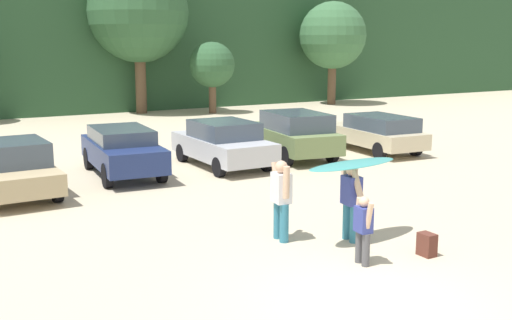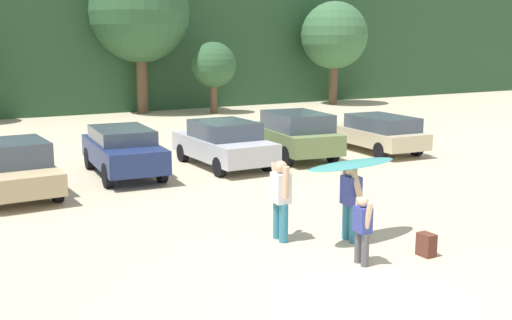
# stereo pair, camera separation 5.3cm
# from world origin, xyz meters

# --- Properties ---
(ground_plane) EXTENTS (120.00, 120.00, 0.00)m
(ground_plane) POSITION_xyz_m (0.00, 0.00, 0.00)
(ground_plane) COLOR #C1B293
(hillside_ridge) EXTENTS (108.00, 12.00, 7.81)m
(hillside_ridge) POSITION_xyz_m (0.00, 34.20, 3.91)
(hillside_ridge) COLOR #284C2D
(hillside_ridge) RESTS_ON ground_plane
(tree_far_left) EXTENTS (5.71, 5.71, 8.61)m
(tree_far_left) POSITION_xyz_m (5.96, 27.31, 5.73)
(tree_far_left) COLOR brown
(tree_far_left) RESTS_ON ground_plane
(tree_right) EXTENTS (2.61, 2.61, 4.11)m
(tree_right) POSITION_xyz_m (9.53, 25.21, 2.77)
(tree_right) COLOR brown
(tree_right) RESTS_ON ground_plane
(tree_center) EXTENTS (4.37, 4.37, 6.71)m
(tree_center) POSITION_xyz_m (18.71, 26.01, 4.49)
(tree_center) COLOR brown
(tree_center) RESTS_ON ground_plane
(parked_car_tan) EXTENTS (1.89, 4.54, 1.50)m
(parked_car_tan) POSITION_xyz_m (-3.70, 10.31, 0.75)
(parked_car_tan) COLOR tan
(parked_car_tan) RESTS_ON ground_plane
(parked_car_navy) EXTENTS (2.12, 4.54, 1.48)m
(parked_car_navy) POSITION_xyz_m (-0.37, 11.24, 0.81)
(parked_car_navy) COLOR navy
(parked_car_navy) RESTS_ON ground_plane
(parked_car_silver) EXTENTS (1.92, 4.34, 1.53)m
(parked_car_silver) POSITION_xyz_m (2.96, 10.95, 0.79)
(parked_car_silver) COLOR silver
(parked_car_silver) RESTS_ON ground_plane
(parked_car_olive_green) EXTENTS (2.49, 4.79, 1.66)m
(parked_car_olive_green) POSITION_xyz_m (5.85, 11.17, 0.87)
(parked_car_olive_green) COLOR #6B7F4C
(parked_car_olive_green) RESTS_ON ground_plane
(parked_car_champagne) EXTENTS (2.10, 4.57, 1.40)m
(parked_car_champagne) POSITION_xyz_m (9.22, 10.57, 0.75)
(parked_car_champagne) COLOR beige
(parked_car_champagne) RESTS_ON ground_plane
(person_adult) EXTENTS (0.34, 0.83, 1.62)m
(person_adult) POSITION_xyz_m (1.70, 2.64, 0.92)
(person_adult) COLOR teal
(person_adult) RESTS_ON ground_plane
(person_child) EXTENTS (0.27, 0.55, 1.30)m
(person_child) POSITION_xyz_m (1.02, 1.43, 0.74)
(person_child) COLOR #4C4C51
(person_child) RESTS_ON ground_plane
(person_companion) EXTENTS (0.35, 0.71, 1.69)m
(person_companion) POSITION_xyz_m (0.47, 3.39, 0.96)
(person_companion) COLOR teal
(person_companion) RESTS_ON ground_plane
(surfboard_teal) EXTENTS (2.38, 0.93, 0.08)m
(surfboard_teal) POSITION_xyz_m (1.67, 2.57, 1.64)
(surfboard_teal) COLOR teal
(backpack_dropped) EXTENTS (0.24, 0.34, 0.45)m
(backpack_dropped) POSITION_xyz_m (2.40, 1.17, 0.22)
(backpack_dropped) COLOR #592D23
(backpack_dropped) RESTS_ON ground_plane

